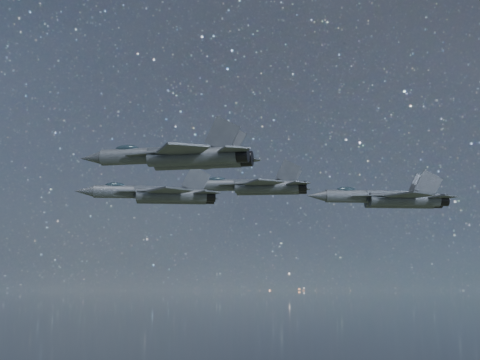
% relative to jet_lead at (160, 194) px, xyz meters
% --- Properties ---
extents(jet_lead, '(17.98, 11.77, 4.64)m').
position_rel_jet_lead_xyz_m(jet_lead, '(0.00, 0.00, 0.00)').
color(jet_lead, '#2E333A').
extents(jet_left, '(18.64, 12.76, 4.68)m').
position_rel_jet_lead_xyz_m(jet_left, '(8.69, 13.20, 2.52)').
color(jet_left, '#2E333A').
extents(jet_right, '(18.62, 13.01, 4.69)m').
position_rel_jet_lead_xyz_m(jet_right, '(9.97, -16.17, 1.08)').
color(jet_right, '#2E333A').
extents(jet_slot, '(16.91, 11.13, 4.33)m').
position_rel_jet_lead_xyz_m(jet_slot, '(28.11, 3.39, -1.35)').
color(jet_slot, '#2E333A').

